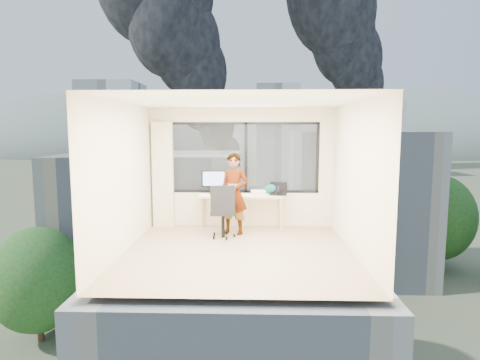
{
  "coord_description": "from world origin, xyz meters",
  "views": [
    {
      "loc": [
        0.23,
        -6.85,
        2.12
      ],
      "look_at": [
        0.0,
        1.0,
        1.15
      ],
      "focal_mm": 30.13,
      "sensor_mm": 36.0,
      "label": 1
    }
  ],
  "objects_px": {
    "desk": "(241,212)",
    "handbag": "(271,189)",
    "monitor": "(214,182)",
    "chair": "(223,210)",
    "game_console": "(258,191)",
    "person": "(234,194)",
    "laptop": "(278,189)"
  },
  "relations": [
    {
      "from": "handbag",
      "to": "laptop",
      "type": "bearing_deg",
      "value": -51.39
    },
    {
      "from": "desk",
      "to": "chair",
      "type": "bearing_deg",
      "value": -115.61
    },
    {
      "from": "desk",
      "to": "handbag",
      "type": "height_order",
      "value": "handbag"
    },
    {
      "from": "person",
      "to": "monitor",
      "type": "height_order",
      "value": "person"
    },
    {
      "from": "monitor",
      "to": "handbag",
      "type": "relative_size",
      "value": 1.92
    },
    {
      "from": "handbag",
      "to": "chair",
      "type": "bearing_deg",
      "value": -142.95
    },
    {
      "from": "game_console",
      "to": "laptop",
      "type": "relative_size",
      "value": 0.8
    },
    {
      "from": "desk",
      "to": "monitor",
      "type": "bearing_deg",
      "value": 173.51
    },
    {
      "from": "person",
      "to": "laptop",
      "type": "height_order",
      "value": "person"
    },
    {
      "from": "monitor",
      "to": "game_console",
      "type": "distance_m",
      "value": 1.0
    },
    {
      "from": "game_console",
      "to": "person",
      "type": "bearing_deg",
      "value": -137.45
    },
    {
      "from": "person",
      "to": "laptop",
      "type": "bearing_deg",
      "value": 45.03
    },
    {
      "from": "game_console",
      "to": "handbag",
      "type": "xyz_separation_m",
      "value": [
        0.28,
        -0.05,
        0.07
      ]
    },
    {
      "from": "monitor",
      "to": "game_console",
      "type": "height_order",
      "value": "monitor"
    },
    {
      "from": "desk",
      "to": "chair",
      "type": "distance_m",
      "value": 0.8
    },
    {
      "from": "chair",
      "to": "handbag",
      "type": "bearing_deg",
      "value": 38.92
    },
    {
      "from": "chair",
      "to": "game_console",
      "type": "relative_size",
      "value": 3.53
    },
    {
      "from": "person",
      "to": "laptop",
      "type": "xyz_separation_m",
      "value": [
        0.93,
        0.42,
        0.03
      ]
    },
    {
      "from": "person",
      "to": "handbag",
      "type": "height_order",
      "value": "person"
    },
    {
      "from": "monitor",
      "to": "laptop",
      "type": "relative_size",
      "value": 1.37
    },
    {
      "from": "laptop",
      "to": "handbag",
      "type": "height_order",
      "value": "laptop"
    },
    {
      "from": "chair",
      "to": "monitor",
      "type": "relative_size",
      "value": 2.08
    },
    {
      "from": "person",
      "to": "game_console",
      "type": "xyz_separation_m",
      "value": [
        0.5,
        0.64,
        -0.05
      ]
    },
    {
      "from": "person",
      "to": "desk",
      "type": "bearing_deg",
      "value": 92.16
    },
    {
      "from": "person",
      "to": "monitor",
      "type": "bearing_deg",
      "value": 155.09
    },
    {
      "from": "desk",
      "to": "monitor",
      "type": "relative_size",
      "value": 3.41
    },
    {
      "from": "chair",
      "to": "monitor",
      "type": "distance_m",
      "value": 0.93
    },
    {
      "from": "monitor",
      "to": "chair",
      "type": "bearing_deg",
      "value": -79.31
    },
    {
      "from": "handbag",
      "to": "person",
      "type": "bearing_deg",
      "value": -148.22
    },
    {
      "from": "person",
      "to": "monitor",
      "type": "distance_m",
      "value": 0.67
    },
    {
      "from": "game_console",
      "to": "handbag",
      "type": "bearing_deg",
      "value": -19.77
    },
    {
      "from": "desk",
      "to": "monitor",
      "type": "height_order",
      "value": "monitor"
    }
  ]
}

